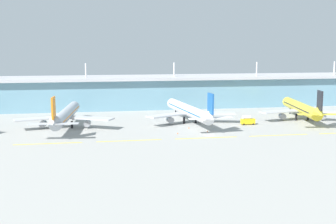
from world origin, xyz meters
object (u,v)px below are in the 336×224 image
at_px(fuel_truck, 248,120).
at_px(safety_cone_left_wingtip, 178,133).
at_px(airliner_center, 189,111).
at_px(safety_cone_nose_front, 207,131).
at_px(safety_cone_right_wingtip, 189,128).
at_px(airliner_near_middle, 65,115).
at_px(airliner_far_middle, 302,108).

height_order(fuel_truck, safety_cone_left_wingtip, fuel_truck).
xyz_separation_m(airliner_center, safety_cone_left_wingtip, (-11.41, -27.71, -6.11)).
bearing_deg(safety_cone_nose_front, safety_cone_right_wingtip, 124.80).
relative_size(airliner_near_middle, safety_cone_right_wingtip, 97.98).
bearing_deg(airliner_far_middle, fuel_truck, -165.42).
height_order(airliner_far_middle, safety_cone_right_wingtip, airliner_far_middle).
xyz_separation_m(airliner_near_middle, airliner_center, (63.26, 3.28, 0.00)).
bearing_deg(safety_cone_nose_front, airliner_near_middle, 161.90).
bearing_deg(airliner_center, airliner_far_middle, -1.37).
bearing_deg(fuel_truck, safety_cone_left_wingtip, -156.53).
relative_size(airliner_near_middle, airliner_far_middle, 1.08).
relative_size(fuel_truck, safety_cone_right_wingtip, 10.31).
xyz_separation_m(airliner_far_middle, fuel_truck, (-34.03, -8.85, -4.19)).
bearing_deg(safety_cone_right_wingtip, safety_cone_nose_front, -55.20).
bearing_deg(safety_cone_right_wingtip, airliner_center, 77.59).
height_order(airliner_center, fuel_truck, airliner_center).
height_order(airliner_far_middle, safety_cone_nose_front, airliner_far_middle).
height_order(airliner_center, safety_cone_left_wingtip, airliner_center).
xyz_separation_m(airliner_center, safety_cone_right_wingtip, (-3.38, -15.34, -6.11)).
height_order(airliner_far_middle, fuel_truck, airliner_far_middle).
height_order(airliner_near_middle, safety_cone_left_wingtip, airliner_near_middle).
height_order(airliner_near_middle, safety_cone_nose_front, airliner_near_middle).
bearing_deg(airliner_far_middle, airliner_center, 178.63).
distance_m(safety_cone_left_wingtip, safety_cone_nose_front, 15.03).
bearing_deg(airliner_far_middle, safety_cone_nose_front, -158.29).
relative_size(airliner_center, airliner_far_middle, 1.11).
bearing_deg(fuel_truck, safety_cone_nose_front, -149.68).
bearing_deg(airliner_near_middle, airliner_center, 2.97).
distance_m(airliner_far_middle, safety_cone_left_wingtip, 78.74).
xyz_separation_m(airliner_far_middle, safety_cone_left_wingtip, (-74.00, -26.21, -6.10)).
relative_size(airliner_center, safety_cone_nose_front, 100.02).
distance_m(airliner_center, safety_cone_left_wingtip, 30.58).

